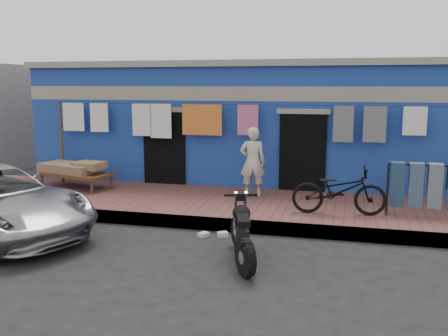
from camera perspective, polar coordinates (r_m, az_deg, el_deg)
ground at (r=8.24m, az=-3.50°, el=-10.18°), size 80.00×80.00×0.00m
sidewalk at (r=10.98m, az=1.30°, el=-4.44°), size 28.00×3.00×0.25m
curb at (r=9.62m, az=-0.67°, el=-6.47°), size 28.00×0.10×0.25m
building at (r=14.60m, az=4.86°, el=5.24°), size 12.20×5.20×3.36m
clothesline at (r=12.07m, az=-0.51°, el=5.02°), size 10.06×0.06×2.10m
seated_person at (r=11.34m, az=3.28°, el=0.72°), size 0.63×0.48×1.58m
bicycle at (r=10.00m, az=13.02°, el=-1.91°), size 1.85×0.78×1.17m
motorcycle at (r=7.90m, az=2.13°, el=-7.23°), size 1.38×1.84×1.00m
charpoy at (r=12.82m, az=-16.55°, el=-0.76°), size 2.35×1.85×0.64m
jeans_rack at (r=10.53m, az=23.85°, el=-2.24°), size 2.22×0.57×1.05m
litter_a at (r=8.82m, az=1.61°, el=-8.57°), size 0.17×0.14×0.07m
litter_b at (r=9.27m, az=-0.15°, el=-7.60°), size 0.22×0.21×0.09m
litter_c at (r=9.30m, az=-2.34°, el=-7.61°), size 0.22×0.23×0.07m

